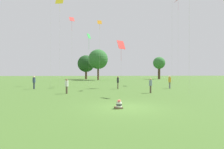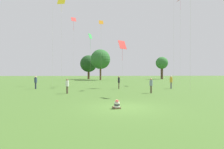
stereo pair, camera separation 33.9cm
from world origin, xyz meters
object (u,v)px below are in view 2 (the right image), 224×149
person_standing_0 (171,81)px  kite_8 (101,25)px  distant_tree_2 (162,63)px  distant_tree_1 (89,64)px  person_standing_3 (151,84)px  person_standing_4 (67,85)px  kite_1 (74,22)px  distant_tree_0 (100,59)px  person_standing_1 (36,81)px  person_standing_2 (119,81)px  kite_3 (90,38)px  kite_4 (180,1)px  seated_toddler (117,105)px  kite_0 (122,45)px  kite_6 (61,3)px

person_standing_0 → kite_8: kite_8 is taller
kite_8 → distant_tree_2: bearing=88.2°
person_standing_0 → distant_tree_1: (-13.31, 42.84, 4.80)m
person_standing_3 → person_standing_4: 9.27m
kite_8 → distant_tree_1: 35.42m
kite_1 → distant_tree_2: size_ratio=1.50×
person_standing_3 → distant_tree_0: (-4.35, 38.56, 5.86)m
person_standing_1 → person_standing_2: (11.76, -1.19, 0.01)m
person_standing_4 → kite_3: bearing=88.9°
person_standing_0 → kite_4: size_ratio=0.11×
distant_tree_0 → seated_toddler: bearing=-90.7°
seated_toddler → kite_0: size_ratio=0.08×
distant_tree_0 → distant_tree_2: 24.94m
seated_toddler → person_standing_4: size_ratio=0.36×
kite_8 → person_standing_1: bearing=-110.5°
distant_tree_2 → kite_3: bearing=-126.3°
kite_0 → kite_3: (-4.97, 2.07, 1.43)m
kite_6 → distant_tree_2: (31.78, 32.12, -8.96)m
person_standing_4 → distant_tree_1: bearing=101.8°
person_standing_3 → person_standing_2: bearing=-48.6°
person_standing_3 → kite_0: kite_0 is taller
kite_6 → kite_8: bearing=52.6°
person_standing_0 → person_standing_4: size_ratio=1.15×
seated_toddler → kite_0: kite_0 is taller
seated_toddler → person_standing_1: (-9.72, 14.87, 0.88)m
seated_toddler → person_standing_3: person_standing_3 is taller
kite_6 → kite_3: bearing=20.2°
kite_1 → kite_6: 3.90m
person_standing_1 → distant_tree_2: (34.07, 39.14, 5.04)m
kite_6 → distant_tree_2: size_ratio=1.87×
kite_0 → kite_6: kite_6 is taller
person_standing_0 → kite_4: (6.10, 9.26, 15.62)m
kite_3 → distant_tree_0: distant_tree_0 is taller
kite_8 → kite_3: bearing=-83.8°
person_standing_2 → distant_tree_2: bearing=0.4°
kite_1 → distant_tree_1: kite_1 is taller
seated_toddler → kite_4: kite_4 is taller
person_standing_3 → kite_1: (-10.23, 14.74, 10.93)m
kite_0 → distant_tree_0: bearing=103.9°
seated_toddler → kite_8: 23.97m
person_standing_0 → kite_3: size_ratio=0.21×
person_standing_0 → distant_tree_0: (-9.09, 33.24, 5.75)m
person_standing_1 → distant_tree_0: size_ratio=0.18×
person_standing_0 → kite_0: (-6.74, 2.47, 5.44)m
kite_4 → distant_tree_0: size_ratio=1.74×
person_standing_4 → distant_tree_2: (28.73, 45.41, 5.18)m
person_standing_4 → kite_1: 18.01m
person_standing_0 → person_standing_3: person_standing_0 is taller
kite_1 → distant_tree_1: size_ratio=1.41×
kite_4 → distant_tree_2: 34.18m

